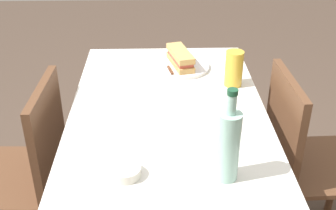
{
  "coord_description": "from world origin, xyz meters",
  "views": [
    {
      "loc": [
        -1.41,
        0.04,
        1.57
      ],
      "look_at": [
        0.0,
        0.0,
        0.76
      ],
      "focal_mm": 46.58,
      "sensor_mm": 36.0,
      "label": 1
    }
  ],
  "objects_px": {
    "water_bottle": "(228,144)",
    "dining_table": "(168,136)",
    "baguette_sandwich_near": "(180,58)",
    "olive_bowl": "(125,172)",
    "plate_near": "(180,66)",
    "beer_glass": "(234,69)",
    "chair_far": "(28,168)",
    "knife_near": "(168,67)",
    "chair_near": "(303,157)"
  },
  "relations": [
    {
      "from": "plate_near",
      "to": "beer_glass",
      "type": "xyz_separation_m",
      "value": [
        -0.17,
        -0.21,
        0.07
      ]
    },
    {
      "from": "chair_far",
      "to": "chair_near",
      "type": "height_order",
      "value": "same"
    },
    {
      "from": "water_bottle",
      "to": "dining_table",
      "type": "bearing_deg",
      "value": 21.75
    },
    {
      "from": "chair_far",
      "to": "plate_near",
      "type": "distance_m",
      "value": 0.78
    },
    {
      "from": "chair_near",
      "to": "plate_near",
      "type": "relative_size",
      "value": 3.27
    },
    {
      "from": "plate_near",
      "to": "knife_near",
      "type": "relative_size",
      "value": 1.45
    },
    {
      "from": "dining_table",
      "to": "baguette_sandwich_near",
      "type": "bearing_deg",
      "value": -10.03
    },
    {
      "from": "chair_far",
      "to": "plate_near",
      "type": "height_order",
      "value": "chair_far"
    },
    {
      "from": "dining_table",
      "to": "knife_near",
      "type": "distance_m",
      "value": 0.37
    },
    {
      "from": "dining_table",
      "to": "water_bottle",
      "type": "distance_m",
      "value": 0.49
    },
    {
      "from": "knife_near",
      "to": "beer_glass",
      "type": "distance_m",
      "value": 0.31
    },
    {
      "from": "chair_far",
      "to": "olive_bowl",
      "type": "height_order",
      "value": "chair_far"
    },
    {
      "from": "chair_near",
      "to": "beer_glass",
      "type": "bearing_deg",
      "value": 60.84
    },
    {
      "from": "water_bottle",
      "to": "beer_glass",
      "type": "xyz_separation_m",
      "value": [
        0.6,
        -0.12,
        -0.04
      ]
    },
    {
      "from": "beer_glass",
      "to": "dining_table",
      "type": "bearing_deg",
      "value": 125.67
    },
    {
      "from": "knife_near",
      "to": "plate_near",
      "type": "bearing_deg",
      "value": -64.63
    },
    {
      "from": "beer_glass",
      "to": "knife_near",
      "type": "bearing_deg",
      "value": 61.04
    },
    {
      "from": "chair_far",
      "to": "baguette_sandwich_near",
      "type": "relative_size",
      "value": 3.91
    },
    {
      "from": "olive_bowl",
      "to": "chair_far",
      "type": "bearing_deg",
      "value": 47.94
    },
    {
      "from": "chair_far",
      "to": "water_bottle",
      "type": "distance_m",
      "value": 0.9
    },
    {
      "from": "chair_far",
      "to": "olive_bowl",
      "type": "distance_m",
      "value": 0.63
    },
    {
      "from": "water_bottle",
      "to": "knife_near",
      "type": "bearing_deg",
      "value": 11.29
    },
    {
      "from": "chair_far",
      "to": "knife_near",
      "type": "xyz_separation_m",
      "value": [
        0.35,
        -0.57,
        0.28
      ]
    },
    {
      "from": "chair_near",
      "to": "beer_glass",
      "type": "distance_m",
      "value": 0.47
    },
    {
      "from": "chair_far",
      "to": "beer_glass",
      "type": "bearing_deg",
      "value": -76.54
    },
    {
      "from": "olive_bowl",
      "to": "baguette_sandwich_near",
      "type": "bearing_deg",
      "value": -15.14
    },
    {
      "from": "chair_near",
      "to": "olive_bowl",
      "type": "bearing_deg",
      "value": 121.06
    },
    {
      "from": "dining_table",
      "to": "plate_near",
      "type": "height_order",
      "value": "plate_near"
    },
    {
      "from": "chair_near",
      "to": "olive_bowl",
      "type": "relative_size",
      "value": 8.9
    },
    {
      "from": "plate_near",
      "to": "baguette_sandwich_near",
      "type": "distance_m",
      "value": 0.04
    },
    {
      "from": "chair_far",
      "to": "baguette_sandwich_near",
      "type": "height_order",
      "value": "chair_far"
    },
    {
      "from": "baguette_sandwich_near",
      "to": "knife_near",
      "type": "distance_m",
      "value": 0.07
    },
    {
      "from": "dining_table",
      "to": "chair_far",
      "type": "xyz_separation_m",
      "value": [
        -0.0,
        0.56,
        -0.14
      ]
    },
    {
      "from": "chair_near",
      "to": "knife_near",
      "type": "distance_m",
      "value": 0.69
    },
    {
      "from": "plate_near",
      "to": "beer_glass",
      "type": "bearing_deg",
      "value": -129.32
    },
    {
      "from": "chair_near",
      "to": "plate_near",
      "type": "xyz_separation_m",
      "value": [
        0.33,
        0.5,
        0.27
      ]
    },
    {
      "from": "dining_table",
      "to": "beer_glass",
      "type": "distance_m",
      "value": 0.39
    },
    {
      "from": "plate_near",
      "to": "beer_glass",
      "type": "height_order",
      "value": "beer_glass"
    },
    {
      "from": "baguette_sandwich_near",
      "to": "beer_glass",
      "type": "bearing_deg",
      "value": -129.32
    },
    {
      "from": "chair_near",
      "to": "plate_near",
      "type": "height_order",
      "value": "chair_near"
    },
    {
      "from": "chair_near",
      "to": "olive_bowl",
      "type": "xyz_separation_m",
      "value": [
        -0.42,
        0.7,
        0.27
      ]
    },
    {
      "from": "olive_bowl",
      "to": "knife_near",
      "type": "bearing_deg",
      "value": -11.62
    },
    {
      "from": "chair_near",
      "to": "beer_glass",
      "type": "height_order",
      "value": "beer_glass"
    },
    {
      "from": "chair_far",
      "to": "beer_glass",
      "type": "relative_size",
      "value": 5.73
    },
    {
      "from": "knife_near",
      "to": "olive_bowl",
      "type": "height_order",
      "value": "olive_bowl"
    },
    {
      "from": "baguette_sandwich_near",
      "to": "olive_bowl",
      "type": "xyz_separation_m",
      "value": [
        -0.75,
        0.2,
        -0.03
      ]
    },
    {
      "from": "water_bottle",
      "to": "beer_glass",
      "type": "bearing_deg",
      "value": -10.97
    },
    {
      "from": "knife_near",
      "to": "chair_far",
      "type": "bearing_deg",
      "value": 121.16
    },
    {
      "from": "dining_table",
      "to": "chair_near",
      "type": "bearing_deg",
      "value": -86.2
    },
    {
      "from": "olive_bowl",
      "to": "beer_glass",
      "type": "bearing_deg",
      "value": -35.41
    }
  ]
}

